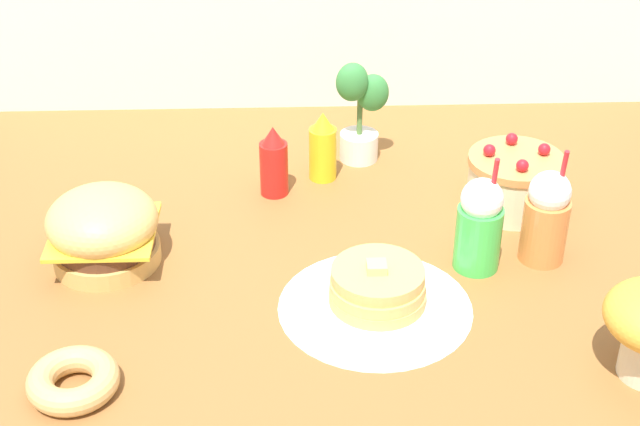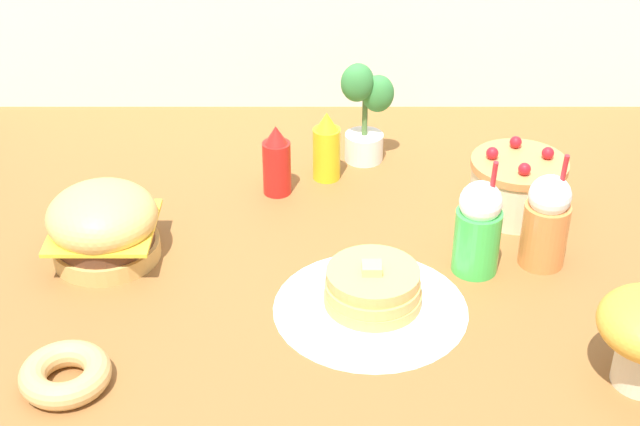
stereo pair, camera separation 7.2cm
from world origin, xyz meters
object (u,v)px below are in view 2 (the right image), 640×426
burger (105,225)px  cream_soda_cup (480,228)px  potted_plant (366,108)px  pancake_stack (374,293)px  layer_cake (519,186)px  orange_float_cup (548,222)px  ketchup_bottle (279,162)px  mustard_bottle (329,148)px  donut_pink_glaze (67,373)px

burger → cream_soda_cup: 0.87m
burger → potted_plant: (0.63, 0.48, 0.07)m
pancake_stack → layer_cake: 0.57m
burger → potted_plant: potted_plant is taller
pancake_stack → orange_float_cup: (0.41, 0.18, 0.07)m
pancake_stack → ketchup_bottle: size_ratio=1.70×
orange_float_cup → mustard_bottle: bearing=141.3°
ketchup_bottle → orange_float_cup: size_ratio=0.67×
pancake_stack → burger: bearing=161.9°
burger → pancake_stack: 0.66m
mustard_bottle → cream_soda_cup: bearing=-51.5°
pancake_stack → ketchup_bottle: bearing=114.2°
orange_float_cup → potted_plant: 0.65m
pancake_stack → layer_cake: (0.39, 0.41, 0.03)m
donut_pink_glaze → layer_cake: bearing=33.2°
burger → orange_float_cup: 1.03m
layer_cake → donut_pink_glaze: size_ratio=1.34×
potted_plant → layer_cake: bearing=-36.1°
burger → mustard_bottle: 0.65m
orange_float_cup → donut_pink_glaze: bearing=-157.5°
burger → donut_pink_glaze: size_ratio=1.43×
mustard_bottle → cream_soda_cup: cream_soda_cup is taller
burger → cream_soda_cup: cream_soda_cup is taller
mustard_bottle → orange_float_cup: 0.65m
cream_soda_cup → potted_plant: potted_plant is taller
ketchup_bottle → cream_soda_cup: 0.59m
pancake_stack → donut_pink_glaze: (-0.62, -0.24, -0.02)m
cream_soda_cup → potted_plant: bearing=114.1°
orange_float_cup → potted_plant: bearing=128.2°
layer_cake → potted_plant: (-0.38, 0.28, 0.08)m
cream_soda_cup → orange_float_cup: bearing=9.7°
burger → orange_float_cup: bearing=-1.3°
potted_plant → cream_soda_cup: bearing=-65.9°
pancake_stack → mustard_bottle: 0.59m
potted_plant → mustard_bottle: bearing=-134.9°
burger → ketchup_bottle: 0.50m
donut_pink_glaze → mustard_bottle: bearing=57.9°
layer_cake → mustard_bottle: mustard_bottle is taller
ketchup_bottle → mustard_bottle: (0.13, 0.08, 0.00)m
ketchup_bottle → layer_cake: bearing=-8.7°
layer_cake → cream_soda_cup: size_ratio=0.83×
donut_pink_glaze → ketchup_bottle: bearing=62.6°
mustard_bottle → orange_float_cup: (0.50, -0.40, 0.02)m
donut_pink_glaze → burger: bearing=90.7°
orange_float_cup → donut_pink_glaze: (-1.02, -0.42, -0.09)m
pancake_stack → potted_plant: size_ratio=1.11×
layer_cake → cream_soda_cup: bearing=-118.3°
layer_cake → orange_float_cup: 0.24m
pancake_stack → mustard_bottle: (-0.10, 0.58, 0.05)m
burger → potted_plant: 0.80m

